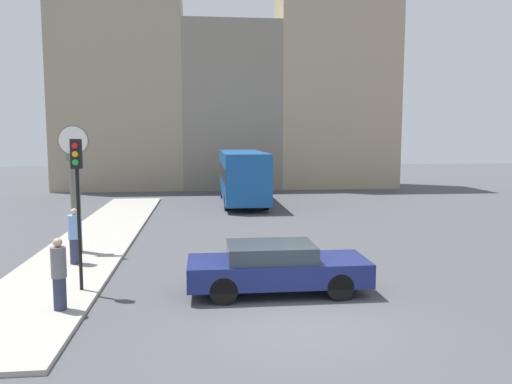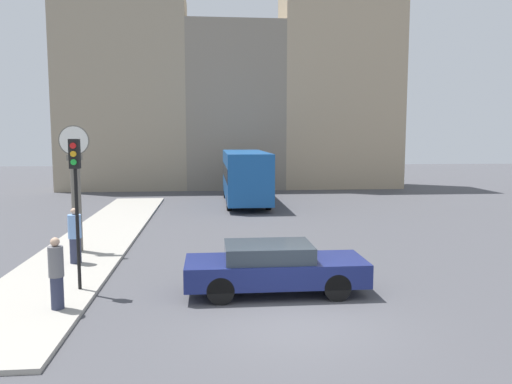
{
  "view_description": "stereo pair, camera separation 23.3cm",
  "coord_description": "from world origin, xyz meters",
  "px_view_note": "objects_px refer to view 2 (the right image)",
  "views": [
    {
      "loc": [
        -2.12,
        -10.55,
        4.13
      ],
      "look_at": [
        -0.23,
        7.06,
        2.14
      ],
      "focal_mm": 35.0,
      "sensor_mm": 36.0,
      "label": 1
    },
    {
      "loc": [
        -1.89,
        -10.58,
        4.13
      ],
      "look_at": [
        -0.23,
        7.06,
        2.14
      ],
      "focal_mm": 35.0,
      "sensor_mm": 36.0,
      "label": 2
    }
  ],
  "objects_px": {
    "street_clock": "(76,190)",
    "pedestrian_blue_stripe": "(75,236)",
    "sedan_car": "(274,267)",
    "bus_distant": "(245,174)",
    "pedestrian_grey_jacket": "(56,273)",
    "traffic_light_near": "(76,183)"
  },
  "relations": [
    {
      "from": "street_clock",
      "to": "pedestrian_blue_stripe",
      "type": "relative_size",
      "value": 2.48
    },
    {
      "from": "sedan_car",
      "to": "street_clock",
      "type": "relative_size",
      "value": 1.08
    },
    {
      "from": "bus_distant",
      "to": "street_clock",
      "type": "distance_m",
      "value": 14.4
    },
    {
      "from": "street_clock",
      "to": "pedestrian_grey_jacket",
      "type": "bearing_deg",
      "value": -80.1
    },
    {
      "from": "traffic_light_near",
      "to": "pedestrian_blue_stripe",
      "type": "bearing_deg",
      "value": 106.32
    },
    {
      "from": "street_clock",
      "to": "pedestrian_blue_stripe",
      "type": "height_order",
      "value": "street_clock"
    },
    {
      "from": "sedan_car",
      "to": "traffic_light_near",
      "type": "distance_m",
      "value": 5.59
    },
    {
      "from": "street_clock",
      "to": "sedan_car",
      "type": "bearing_deg",
      "value": -38.25
    },
    {
      "from": "sedan_car",
      "to": "traffic_light_near",
      "type": "xyz_separation_m",
      "value": [
        -5.11,
        0.45,
        2.23
      ]
    },
    {
      "from": "traffic_light_near",
      "to": "pedestrian_blue_stripe",
      "type": "height_order",
      "value": "traffic_light_near"
    },
    {
      "from": "street_clock",
      "to": "pedestrian_blue_stripe",
      "type": "xyz_separation_m",
      "value": [
        0.35,
        -1.7,
        -1.29
      ]
    },
    {
      "from": "street_clock",
      "to": "pedestrian_blue_stripe",
      "type": "distance_m",
      "value": 2.16
    },
    {
      "from": "sedan_car",
      "to": "bus_distant",
      "type": "distance_m",
      "value": 17.68
    },
    {
      "from": "traffic_light_near",
      "to": "pedestrian_grey_jacket",
      "type": "relative_size",
      "value": 2.33
    },
    {
      "from": "bus_distant",
      "to": "pedestrian_blue_stripe",
      "type": "distance_m",
      "value": 15.78
    },
    {
      "from": "sedan_car",
      "to": "traffic_light_near",
      "type": "height_order",
      "value": "traffic_light_near"
    },
    {
      "from": "bus_distant",
      "to": "traffic_light_near",
      "type": "bearing_deg",
      "value": -108.14
    },
    {
      "from": "sedan_car",
      "to": "pedestrian_grey_jacket",
      "type": "distance_m",
      "value": 5.35
    },
    {
      "from": "sedan_car",
      "to": "traffic_light_near",
      "type": "bearing_deg",
      "value": 174.98
    },
    {
      "from": "pedestrian_grey_jacket",
      "to": "street_clock",
      "type": "bearing_deg",
      "value": 99.9
    },
    {
      "from": "pedestrian_blue_stripe",
      "to": "traffic_light_near",
      "type": "bearing_deg",
      "value": -73.68
    },
    {
      "from": "sedan_car",
      "to": "pedestrian_grey_jacket",
      "type": "height_order",
      "value": "pedestrian_grey_jacket"
    }
  ]
}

